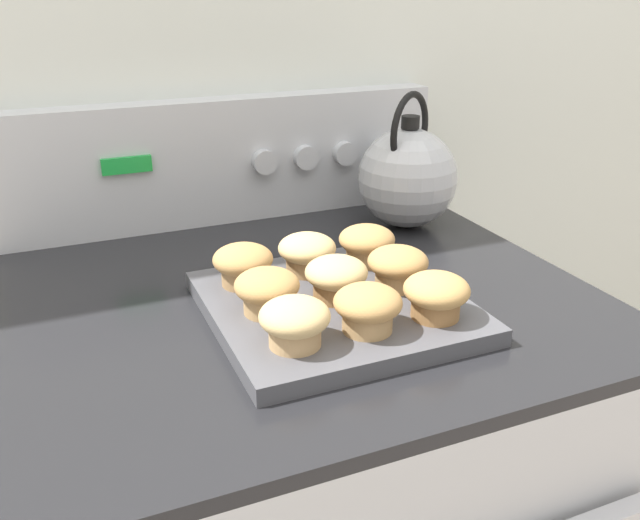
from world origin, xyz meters
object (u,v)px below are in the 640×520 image
object	(u,v)px
muffin_r2_c0	(243,263)
muffin_r2_c1	(307,252)
muffin_r0_c1	(368,307)
muffin_r1_c1	(336,277)
muffin_r1_c2	(398,266)
muffin_r0_c2	(436,294)
muffin_pan	(335,307)
muffin_r0_c0	(295,321)
tea_kettle	(408,176)
muffin_r1_c0	(267,290)
muffin_r2_c2	(367,243)

from	to	relation	value
muffin_r2_c0	muffin_r2_c1	world-z (taller)	same
muffin_r0_c1	muffin_r2_c0	xyz separation A→B (m)	(-0.09, 0.17, 0.00)
muffin_r1_c1	muffin_r1_c2	distance (m)	0.09
muffin_r1_c1	muffin_r2_c0	bearing A→B (deg)	137.65
muffin_r0_c2	muffin_pan	bearing A→B (deg)	134.87
muffin_r0_c0	muffin_r2_c0	world-z (taller)	same
muffin_pan	tea_kettle	distance (m)	0.36
muffin_r0_c1	muffin_r1_c0	distance (m)	0.12
muffin_r0_c0	tea_kettle	xyz separation A→B (m)	(0.33, 0.34, 0.04)
muffin_pan	muffin_r0_c1	bearing A→B (deg)	-89.47
muffin_r2_c2	muffin_r2_c0	bearing A→B (deg)	-179.66
muffin_r2_c1	tea_kettle	xyz separation A→B (m)	(0.25, 0.16, 0.04)
muffin_r1_c0	muffin_r2_c0	distance (m)	0.09
muffin_r2_c1	muffin_r1_c1	bearing A→B (deg)	-88.14
muffin_pan	muffin_r0_c1	world-z (taller)	muffin_r0_c1
muffin_r0_c0	muffin_r2_c0	xyz separation A→B (m)	(-0.00, 0.17, 0.00)
muffin_r1_c2	muffin_r2_c1	size ratio (longest dim) A/B	1.00
muffin_r1_c0	muffin_r1_c2	distance (m)	0.18
muffin_r2_c0	muffin_r0_c0	bearing A→B (deg)	-88.53
muffin_r0_c0	muffin_r1_c1	distance (m)	0.12
muffin_r0_c1	muffin_r1_c2	world-z (taller)	same
muffin_r0_c0	muffin_pan	bearing A→B (deg)	44.99
muffin_r0_c2	tea_kettle	size ratio (longest dim) A/B	0.35
muffin_r0_c2	muffin_r0_c0	bearing A→B (deg)	178.99
muffin_r0_c0	muffin_r1_c2	xyz separation A→B (m)	(0.17, 0.09, 0.00)
muffin_r0_c0	muffin_r2_c2	bearing A→B (deg)	44.95
muffin_r1_c1	tea_kettle	size ratio (longest dim) A/B	0.35
muffin_r0_c1	muffin_r2_c0	distance (m)	0.20
muffin_r0_c2	muffin_r1_c2	xyz separation A→B (m)	(-0.00, 0.09, 0.00)
muffin_r1_c0	muffin_r2_c2	bearing A→B (deg)	26.66
muffin_r1_c0	muffin_r1_c1	xyz separation A→B (m)	(0.09, 0.00, 0.00)
muffin_r1_c2	muffin_r2_c2	distance (m)	0.09
muffin_r0_c0	muffin_r0_c1	bearing A→B (deg)	-0.67
muffin_r1_c0	muffin_r2_c0	bearing A→B (deg)	91.63
tea_kettle	muffin_r1_c0	bearing A→B (deg)	-142.71
muffin_r1_c1	muffin_r2_c2	bearing A→B (deg)	45.23
muffin_r0_c2	muffin_r1_c1	size ratio (longest dim) A/B	1.00
muffin_r1_c2	muffin_r2_c0	distance (m)	0.20
muffin_r2_c0	muffin_pan	bearing A→B (deg)	-43.62
muffin_r1_c2	muffin_r2_c2	world-z (taller)	same
muffin_r1_c1	muffin_r2_c1	world-z (taller)	same
muffin_pan	muffin_r1_c2	bearing A→B (deg)	0.74
tea_kettle	muffin_r0_c2	bearing A→B (deg)	-114.72
muffin_r0_c2	muffin_r2_c1	size ratio (longest dim) A/B	1.00
muffin_pan	muffin_r1_c1	bearing A→B (deg)	31.39
muffin_r2_c0	muffin_r2_c1	size ratio (longest dim) A/B	1.00
muffin_pan	muffin_r0_c0	size ratio (longest dim) A/B	3.93
muffin_r1_c1	tea_kettle	bearing A→B (deg)	45.96
muffin_r0_c1	muffin_r0_c2	xyz separation A→B (m)	(0.09, -0.00, 0.00)
muffin_r0_c2	muffin_r1_c1	bearing A→B (deg)	133.60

